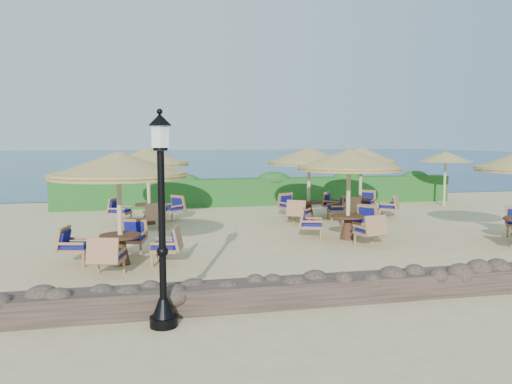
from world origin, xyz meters
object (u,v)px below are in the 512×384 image
Objects in this scene: cafe_set_1 at (349,173)px; cafe_set_5 at (361,170)px; lamp_post at (162,229)px; cafe_set_0 at (119,183)px; cafe_set_4 at (309,167)px; extra_parasol at (446,157)px; cafe_set_3 at (148,169)px.

cafe_set_5 is at bearing 61.73° from cafe_set_1.
lamp_post is 1.24× the size of cafe_set_5.
lamp_post is 1.04× the size of cafe_set_0.
cafe_set_4 is (6.30, 5.14, 0.04)m from cafe_set_0.
cafe_set_5 is at bearing 52.23° from lamp_post.
cafe_set_0 is at bearing -149.92° from extra_parasol.
cafe_set_4 is at bearing 59.83° from lamp_post.
cafe_set_4 is 2.32m from cafe_set_5.
cafe_set_3 is 0.95× the size of cafe_set_4.
cafe_set_5 is at bearing -156.96° from extra_parasol.
cafe_set_3 is (-12.81, -2.21, -0.26)m from extra_parasol.
cafe_set_0 is 1.07× the size of cafe_set_4.
cafe_set_3 is (-0.21, 9.79, 0.36)m from lamp_post.
lamp_post is 12.53m from cafe_set_5.
cafe_set_0 is (-13.47, -7.80, -0.26)m from extra_parasol.
cafe_set_0 is at bearing 101.67° from lamp_post.
cafe_set_4 is at bearing -165.93° from cafe_set_5.
extra_parasol is at bearing 20.34° from cafe_set_4.
cafe_set_3 is (-5.71, 3.92, -0.04)m from cafe_set_1.
cafe_set_1 is at bearing -34.44° from cafe_set_3.
extra_parasol is 13.00m from cafe_set_3.
extra_parasol is 0.80× the size of cafe_set_1.
cafe_set_4 is (-0.07, 3.47, -0.01)m from cafe_set_1.
cafe_set_0 is at bearing -146.26° from cafe_set_5.
cafe_set_0 is 1.20× the size of cafe_set_5.
cafe_set_3 is at bearing 175.45° from cafe_set_4.
cafe_set_4 and cafe_set_5 have the same top height.
extra_parasol is 15.57m from cafe_set_0.
extra_parasol is 0.75× the size of cafe_set_0.
cafe_set_5 is at bearing 14.07° from cafe_set_4.
cafe_set_1 and cafe_set_5 have the same top height.
lamp_post reaches higher than cafe_set_5.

